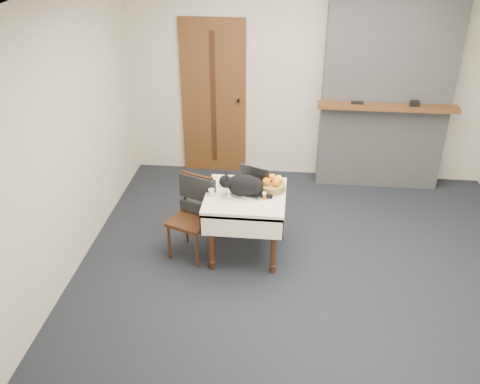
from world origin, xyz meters
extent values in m
plane|color=black|center=(0.00, 0.00, 0.00)|extent=(4.50, 4.50, 0.00)
cube|color=beige|center=(0.00, 2.00, 1.30)|extent=(4.50, 0.02, 2.60)
cube|color=beige|center=(-2.25, 0.00, 1.30)|extent=(0.02, 4.00, 2.60)
cube|color=brown|center=(-1.20, 1.98, 1.00)|extent=(0.82, 0.05, 2.00)
cube|color=#3D2110|center=(-1.20, 1.95, 1.00)|extent=(0.06, 0.01, 1.70)
cylinder|color=black|center=(-0.88, 1.93, 1.00)|extent=(0.04, 0.06, 0.04)
cube|color=gray|center=(0.90, 1.85, 1.30)|extent=(1.50, 0.30, 2.60)
cube|color=brown|center=(0.90, 1.61, 1.10)|extent=(1.62, 0.18, 0.05)
cube|color=black|center=(0.55, 1.61, 1.14)|extent=(0.14, 0.04, 0.03)
cube|color=black|center=(1.20, 1.61, 1.16)|extent=(0.10, 0.07, 0.06)
cylinder|color=#3D2110|center=(-0.91, -0.21, 0.32)|extent=(0.06, 0.06, 0.64)
sphere|color=#3D2110|center=(-0.91, -0.21, 0.08)|extent=(0.07, 0.07, 0.07)
cylinder|color=#3D2110|center=(-0.31, -0.21, 0.32)|extent=(0.06, 0.06, 0.64)
sphere|color=#3D2110|center=(-0.31, -0.21, 0.08)|extent=(0.07, 0.07, 0.07)
cylinder|color=#3D2110|center=(-0.91, 0.39, 0.32)|extent=(0.06, 0.06, 0.64)
sphere|color=#3D2110|center=(-0.91, 0.39, 0.08)|extent=(0.07, 0.07, 0.07)
cylinder|color=#3D2110|center=(-0.31, 0.39, 0.32)|extent=(0.06, 0.06, 0.64)
sphere|color=#3D2110|center=(-0.31, 0.39, 0.08)|extent=(0.07, 0.07, 0.07)
cube|color=#F1E6CD|center=(-0.61, 0.09, 0.67)|extent=(0.78, 0.78, 0.06)
cube|color=#F1E6CD|center=(-0.61, -0.30, 0.56)|extent=(0.78, 0.01, 0.22)
cube|color=#F1E6CD|center=(-0.61, 0.47, 0.56)|extent=(0.78, 0.01, 0.22)
cube|color=#F1E6CD|center=(-0.99, 0.09, 0.56)|extent=(0.01, 0.78, 0.22)
cube|color=#F1E6CD|center=(-0.22, 0.09, 0.56)|extent=(0.01, 0.78, 0.22)
cube|color=#B7B7BC|center=(-0.58, 0.11, 0.71)|extent=(0.38, 0.33, 0.02)
cube|color=black|center=(-0.58, 0.11, 0.72)|extent=(0.30, 0.24, 0.00)
cube|color=black|center=(-0.53, 0.24, 0.83)|extent=(0.32, 0.17, 0.22)
cube|color=#AED3FE|center=(-0.53, 0.24, 0.83)|extent=(0.29, 0.16, 0.20)
ellipsoid|color=black|center=(-0.63, 0.06, 0.81)|extent=(0.38, 0.27, 0.22)
ellipsoid|color=black|center=(-0.52, 0.09, 0.79)|extent=(0.22, 0.23, 0.18)
sphere|color=black|center=(-0.79, 0.02, 0.86)|extent=(0.15, 0.15, 0.13)
ellipsoid|color=white|center=(-0.84, 0.01, 0.83)|extent=(0.07, 0.08, 0.06)
ellipsoid|color=white|center=(-0.76, 0.03, 0.77)|extent=(0.07, 0.08, 0.09)
cone|color=black|center=(-0.78, -0.01, 0.93)|extent=(0.05, 0.06, 0.05)
cone|color=black|center=(-0.79, 0.06, 0.93)|extent=(0.05, 0.06, 0.05)
cylinder|color=black|center=(-0.43, 0.03, 0.73)|extent=(0.19, 0.06, 0.04)
sphere|color=white|center=(-0.76, -0.01, 0.72)|extent=(0.04, 0.04, 0.04)
sphere|color=white|center=(-0.78, 0.07, 0.72)|extent=(0.04, 0.04, 0.04)
cylinder|color=silver|center=(-0.93, 0.03, 0.73)|extent=(0.06, 0.06, 0.07)
cylinder|color=#A94914|center=(-0.42, 0.00, 0.73)|extent=(0.03, 0.03, 0.06)
cylinder|color=silver|center=(-0.42, 0.00, 0.77)|extent=(0.04, 0.04, 0.01)
cylinder|color=olive|center=(-0.36, 0.20, 0.74)|extent=(0.27, 0.27, 0.07)
sphere|color=orange|center=(-0.41, 0.17, 0.81)|extent=(0.08, 0.08, 0.08)
sphere|color=orange|center=(-0.32, 0.16, 0.81)|extent=(0.08, 0.08, 0.08)
sphere|color=orange|center=(-0.36, 0.25, 0.81)|extent=(0.08, 0.08, 0.08)
sphere|color=yellow|center=(-0.29, 0.23, 0.81)|extent=(0.08, 0.08, 0.08)
sphere|color=orange|center=(-0.40, 0.24, 0.81)|extent=(0.08, 0.08, 0.08)
cube|color=black|center=(-0.45, 0.15, 0.70)|extent=(0.14, 0.04, 0.01)
cube|color=#3D2110|center=(-1.15, 0.01, 0.41)|extent=(0.49, 0.49, 0.04)
cylinder|color=#3D2110|center=(-1.36, -0.09, 0.20)|extent=(0.03, 0.03, 0.41)
cylinder|color=#3D2110|center=(-1.06, -0.20, 0.20)|extent=(0.03, 0.03, 0.41)
cylinder|color=#3D2110|center=(-1.24, 0.22, 0.20)|extent=(0.03, 0.03, 0.41)
cylinder|color=#3D2110|center=(-0.94, 0.10, 0.20)|extent=(0.03, 0.03, 0.41)
cylinder|color=#3D2110|center=(-1.24, 0.22, 0.63)|extent=(0.03, 0.03, 0.45)
cylinder|color=#3D2110|center=(-0.94, 0.10, 0.63)|extent=(0.03, 0.03, 0.45)
cube|color=#3D2110|center=(-1.09, 0.16, 0.72)|extent=(0.31, 0.14, 0.25)
cube|color=black|center=(-1.10, 0.15, 0.71)|extent=(0.39, 0.20, 0.25)
camera|label=1|loc=(-0.18, -4.44, 3.27)|focal=40.00mm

